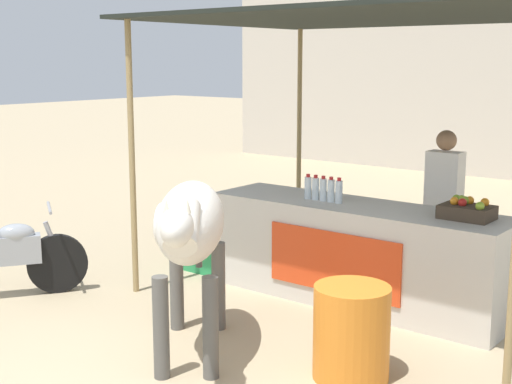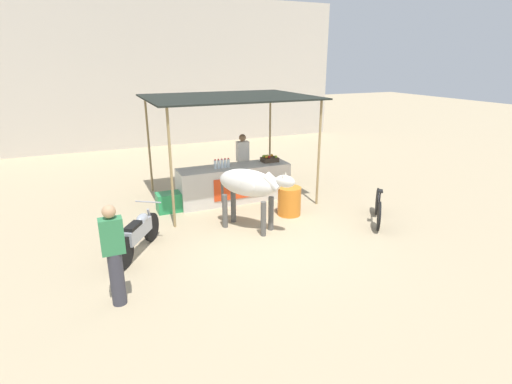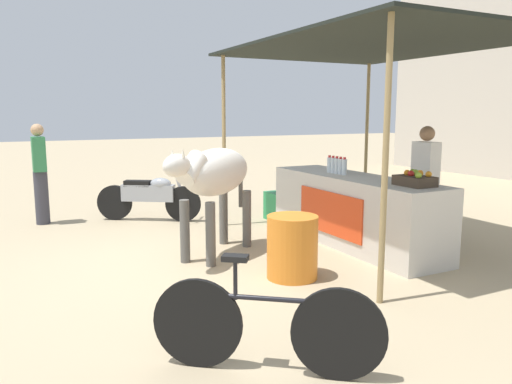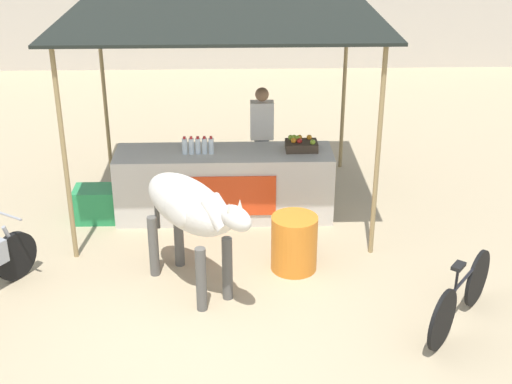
{
  "view_description": "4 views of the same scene",
  "coord_description": "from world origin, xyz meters",
  "px_view_note": "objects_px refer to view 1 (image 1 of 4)",
  "views": [
    {
      "loc": [
        3.39,
        -3.64,
        2.33
      ],
      "look_at": [
        -0.46,
        1.23,
        1.17
      ],
      "focal_mm": 50.0,
      "sensor_mm": 36.0,
      "label": 1
    },
    {
      "loc": [
        -3.57,
        -7.39,
        3.66
      ],
      "look_at": [
        -0.04,
        0.66,
        0.71
      ],
      "focal_mm": 28.0,
      "sensor_mm": 36.0,
      "label": 2
    },
    {
      "loc": [
        5.46,
        -2.11,
        1.82
      ],
      "look_at": [
        -0.29,
        0.82,
        0.8
      ],
      "focal_mm": 35.0,
      "sensor_mm": 36.0,
      "label": 3
    },
    {
      "loc": [
        0.17,
        -6.94,
        4.54
      ],
      "look_at": [
        0.41,
        1.0,
        0.9
      ],
      "focal_mm": 50.0,
      "sensor_mm": 36.0,
      "label": 4
    }
  ],
  "objects_px": {
    "fruit_crate": "(467,210)",
    "vendor_behind_counter": "(443,210)",
    "water_barrel": "(351,332)",
    "stall_counter": "(355,253)",
    "cow": "(189,229)",
    "cooler_box": "(211,249)"
  },
  "relations": [
    {
      "from": "cooler_box",
      "to": "water_barrel",
      "type": "relative_size",
      "value": 0.85
    },
    {
      "from": "vendor_behind_counter",
      "to": "cooler_box",
      "type": "relative_size",
      "value": 2.75
    },
    {
      "from": "water_barrel",
      "to": "vendor_behind_counter",
      "type": "bearing_deg",
      "value": 97.84
    },
    {
      "from": "water_barrel",
      "to": "fruit_crate",
      "type": "bearing_deg",
      "value": 82.59
    },
    {
      "from": "vendor_behind_counter",
      "to": "cow",
      "type": "xyz_separation_m",
      "value": [
        -0.91,
        -2.69,
        0.18
      ]
    },
    {
      "from": "fruit_crate",
      "to": "cooler_box",
      "type": "distance_m",
      "value": 2.97
    },
    {
      "from": "stall_counter",
      "to": "fruit_crate",
      "type": "distance_m",
      "value": 1.21
    },
    {
      "from": "stall_counter",
      "to": "cooler_box",
      "type": "xyz_separation_m",
      "value": [
        -1.79,
        -0.1,
        -0.24
      ]
    },
    {
      "from": "cooler_box",
      "to": "stall_counter",
      "type": "bearing_deg",
      "value": 3.1
    },
    {
      "from": "fruit_crate",
      "to": "water_barrel",
      "type": "height_order",
      "value": "fruit_crate"
    },
    {
      "from": "fruit_crate",
      "to": "water_barrel",
      "type": "distance_m",
      "value": 1.73
    },
    {
      "from": "stall_counter",
      "to": "cooler_box",
      "type": "height_order",
      "value": "stall_counter"
    },
    {
      "from": "fruit_crate",
      "to": "cooler_box",
      "type": "height_order",
      "value": "fruit_crate"
    },
    {
      "from": "stall_counter",
      "to": "water_barrel",
      "type": "bearing_deg",
      "value": -60.27
    },
    {
      "from": "vendor_behind_counter",
      "to": "water_barrel",
      "type": "relative_size",
      "value": 2.34
    },
    {
      "from": "stall_counter",
      "to": "cow",
      "type": "xyz_separation_m",
      "value": [
        -0.36,
        -1.94,
        0.55
      ]
    },
    {
      "from": "stall_counter",
      "to": "water_barrel",
      "type": "height_order",
      "value": "stall_counter"
    },
    {
      "from": "fruit_crate",
      "to": "vendor_behind_counter",
      "type": "distance_m",
      "value": 0.88
    },
    {
      "from": "cooler_box",
      "to": "cow",
      "type": "height_order",
      "value": "cow"
    },
    {
      "from": "stall_counter",
      "to": "vendor_behind_counter",
      "type": "relative_size",
      "value": 1.82
    },
    {
      "from": "stall_counter",
      "to": "cooler_box",
      "type": "bearing_deg",
      "value": -176.9
    },
    {
      "from": "cooler_box",
      "to": "cow",
      "type": "bearing_deg",
      "value": -52.05
    }
  ]
}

